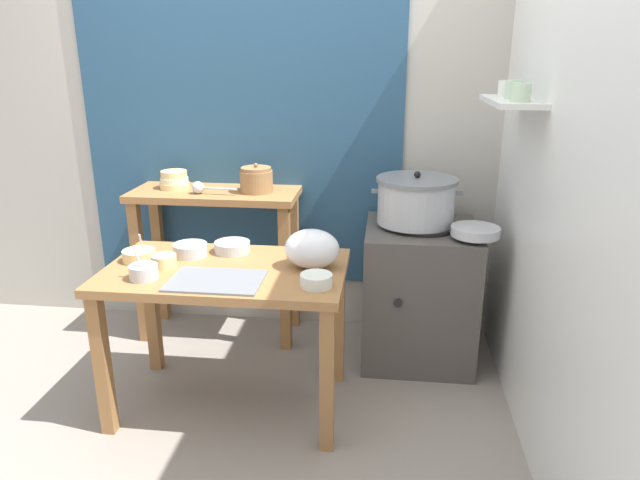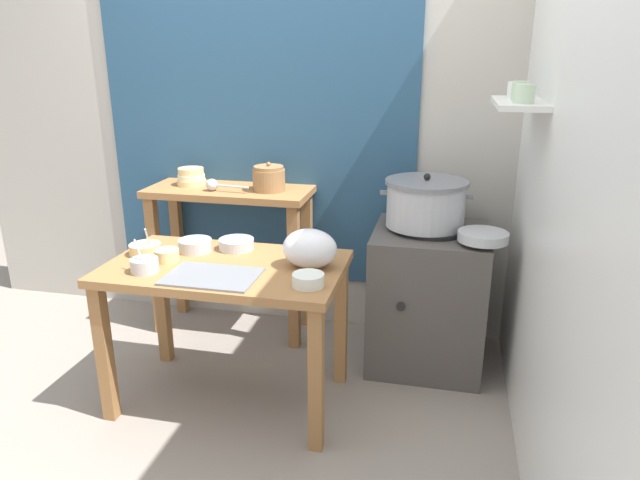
# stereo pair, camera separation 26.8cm
# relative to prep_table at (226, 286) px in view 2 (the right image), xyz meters

# --- Properties ---
(ground_plane) EXTENTS (9.00, 9.00, 0.00)m
(ground_plane) POSITION_rel_prep_table_xyz_m (0.01, -0.10, -0.61)
(ground_plane) COLOR gray
(wall_back) EXTENTS (4.40, 0.12, 2.60)m
(wall_back) POSITION_rel_prep_table_xyz_m (0.09, 1.00, 0.69)
(wall_back) COLOR #B2ADA3
(wall_back) RESTS_ON ground
(wall_right) EXTENTS (0.30, 3.20, 2.60)m
(wall_right) POSITION_rel_prep_table_xyz_m (1.41, 0.11, 0.69)
(wall_right) COLOR white
(wall_right) RESTS_ON ground
(prep_table) EXTENTS (1.10, 0.66, 0.72)m
(prep_table) POSITION_rel_prep_table_xyz_m (0.00, 0.00, 0.00)
(prep_table) COLOR #9E6B3D
(prep_table) RESTS_ON ground
(back_shelf_table) EXTENTS (0.96, 0.40, 0.90)m
(back_shelf_table) POSITION_rel_prep_table_xyz_m (-0.26, 0.73, 0.07)
(back_shelf_table) COLOR #9E6B3D
(back_shelf_table) RESTS_ON ground
(stove_block) EXTENTS (0.60, 0.61, 0.78)m
(stove_block) POSITION_rel_prep_table_xyz_m (0.92, 0.60, -0.23)
(stove_block) COLOR #4C4742
(stove_block) RESTS_ON ground
(steamer_pot) EXTENTS (0.48, 0.43, 0.28)m
(steamer_pot) POSITION_rel_prep_table_xyz_m (0.88, 0.62, 0.30)
(steamer_pot) COLOR #B7BABF
(steamer_pot) RESTS_ON stove_block
(clay_pot) EXTENTS (0.19, 0.19, 0.17)m
(clay_pot) POSITION_rel_prep_table_xyz_m (-0.01, 0.73, 0.36)
(clay_pot) COLOR olive
(clay_pot) RESTS_ON back_shelf_table
(bowl_stack_enamel) EXTENTS (0.17, 0.17, 0.10)m
(bowl_stack_enamel) POSITION_rel_prep_table_xyz_m (-0.51, 0.77, 0.34)
(bowl_stack_enamel) COLOR #E5C684
(bowl_stack_enamel) RESTS_ON back_shelf_table
(ladle) EXTENTS (0.27, 0.07, 0.07)m
(ladle) POSITION_rel_prep_table_xyz_m (-0.32, 0.66, 0.33)
(ladle) COLOR #B7BABF
(ladle) RESTS_ON back_shelf_table
(serving_tray) EXTENTS (0.40, 0.28, 0.01)m
(serving_tray) POSITION_rel_prep_table_xyz_m (0.01, -0.17, 0.12)
(serving_tray) COLOR slate
(serving_tray) RESTS_ON prep_table
(plastic_bag) EXTENTS (0.25, 0.19, 0.18)m
(plastic_bag) POSITION_rel_prep_table_xyz_m (0.39, 0.05, 0.20)
(plastic_bag) COLOR white
(plastic_bag) RESTS_ON prep_table
(wide_pan) EXTENTS (0.24, 0.24, 0.05)m
(wide_pan) POSITION_rel_prep_table_xyz_m (1.17, 0.43, 0.19)
(wide_pan) COLOR #B7BABF
(wide_pan) RESTS_ON stove_block
(prep_bowl_0) EXTENTS (0.12, 0.12, 0.15)m
(prep_bowl_0) POSITION_rel_prep_table_xyz_m (-0.31, -0.17, 0.15)
(prep_bowl_0) COLOR #B7BABF
(prep_bowl_0) RESTS_ON prep_table
(prep_bowl_1) EXTENTS (0.18, 0.18, 0.05)m
(prep_bowl_1) POSITION_rel_prep_table_xyz_m (-0.02, 0.21, 0.14)
(prep_bowl_1) COLOR #B7BABF
(prep_bowl_1) RESTS_ON prep_table
(prep_bowl_2) EXTENTS (0.11, 0.11, 0.06)m
(prep_bowl_2) POSITION_rel_prep_table_xyz_m (-0.28, -0.02, 0.14)
(prep_bowl_2) COLOR #E5C684
(prep_bowl_2) RESTS_ON prep_table
(prep_bowl_3) EXTENTS (0.16, 0.16, 0.06)m
(prep_bowl_3) POSITION_rel_prep_table_xyz_m (-0.21, 0.14, 0.14)
(prep_bowl_3) COLOR #B7BABF
(prep_bowl_3) RESTS_ON prep_table
(prep_bowl_4) EXTENTS (0.15, 0.15, 0.14)m
(prep_bowl_4) POSITION_rel_prep_table_xyz_m (-0.43, 0.04, 0.14)
(prep_bowl_4) COLOR #E5C684
(prep_bowl_4) RESTS_ON prep_table
(prep_bowl_5) EXTENTS (0.14, 0.14, 0.05)m
(prep_bowl_5) POSITION_rel_prep_table_xyz_m (0.44, -0.17, 0.14)
(prep_bowl_5) COLOR silver
(prep_bowl_5) RESTS_ON prep_table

